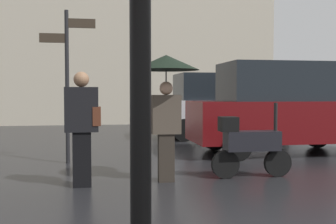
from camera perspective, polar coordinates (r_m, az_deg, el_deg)
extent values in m
cylinder|color=black|center=(1.47, -3.81, 0.24)|extent=(0.08, 0.08, 2.66)
cube|color=#2A241E|center=(6.54, -0.26, -6.32)|extent=(0.25, 0.16, 0.76)
cube|color=#473D33|center=(6.47, -0.26, -0.34)|extent=(0.45, 0.20, 0.61)
sphere|color=tan|center=(6.46, -0.26, 3.29)|extent=(0.21, 0.21, 0.21)
cylinder|color=black|center=(6.47, -0.26, 4.48)|extent=(0.02, 0.02, 0.30)
cone|color=black|center=(6.48, -0.26, 6.84)|extent=(1.04, 1.04, 0.23)
cube|color=black|center=(6.31, -11.75, -6.41)|extent=(0.27, 0.17, 0.82)
cube|color=black|center=(6.24, -11.81, 0.33)|extent=(0.49, 0.22, 0.66)
sphere|color=#936B4C|center=(6.24, -11.85, 4.42)|extent=(0.23, 0.23, 0.23)
cube|color=#512819|center=(6.24, -9.79, -0.56)|extent=(0.12, 0.24, 0.28)
cylinder|color=black|center=(7.19, 14.86, -6.79)|extent=(0.46, 0.09, 0.46)
cylinder|color=black|center=(6.87, 7.91, -7.17)|extent=(0.46, 0.09, 0.46)
cube|color=black|center=(6.96, 11.49, -3.90)|extent=(0.91, 0.32, 0.32)
cube|color=black|center=(6.80, 8.31, -1.66)|extent=(0.28, 0.28, 0.24)
cylinder|color=black|center=(7.09, 14.60, -0.98)|extent=(0.06, 0.06, 0.55)
cube|color=#590C0F|center=(9.91, 15.41, -1.17)|extent=(4.21, 1.67, 0.92)
cube|color=black|center=(9.80, 14.36, 4.03)|extent=(2.31, 1.54, 0.87)
cylinder|color=black|center=(11.31, 19.86, -3.10)|extent=(0.60, 0.18, 0.60)
cylinder|color=black|center=(10.24, 6.42, -3.54)|extent=(0.60, 0.18, 0.60)
cylinder|color=black|center=(8.66, 9.52, -4.68)|extent=(0.60, 0.18, 0.60)
cube|color=silver|center=(13.21, 7.54, -0.20)|extent=(4.46, 1.87, 0.86)
cube|color=black|center=(13.13, 6.63, 3.44)|extent=(2.45, 1.72, 0.82)
cylinder|color=black|center=(14.60, 11.87, -1.66)|extent=(0.66, 0.18, 0.66)
cylinder|color=black|center=(12.89, 14.94, -2.24)|extent=(0.66, 0.18, 0.66)
cylinder|color=black|center=(13.80, 0.61, -1.85)|extent=(0.66, 0.18, 0.66)
cylinder|color=black|center=(11.97, 2.23, -2.52)|extent=(0.66, 0.18, 0.66)
cylinder|color=black|center=(8.42, -13.71, 3.33)|extent=(0.08, 0.08, 3.02)
cube|color=#33281E|center=(8.52, -11.89, 11.86)|extent=(0.56, 0.04, 0.18)
cube|color=#33281E|center=(8.51, -15.56, 9.79)|extent=(0.52, 0.04, 0.18)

